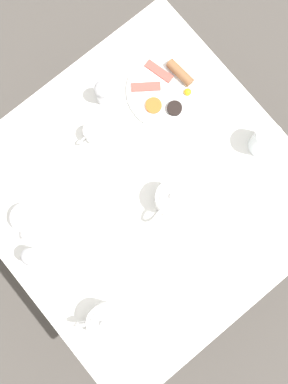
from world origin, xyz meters
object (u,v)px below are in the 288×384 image
object	(u,v)px
creamer_jug	(93,134)
teacup_with_saucer_left	(28,218)
napkin_folded	(82,189)
fork_spare	(36,137)
pepper_grinder	(32,257)
knife_by_plate	(267,224)
spoon_for_tea	(123,245)
fork_by_plate	(214,278)
water_glass_tall	(265,141)
breakfast_plate	(168,90)
teapot_near	(171,199)
salt_grinder	(103,92)
teapot_far	(104,321)

from	to	relation	value
creamer_jug	teacup_with_saucer_left	bearing A→B (deg)	14.06
napkin_folded	fork_spare	xyz separation A→B (m)	(0.01, -0.23, -0.00)
pepper_grinder	fork_spare	size ratio (longest dim) A/B	0.63
knife_by_plate	spoon_for_tea	world-z (taller)	same
fork_by_plate	fork_spare	world-z (taller)	same
spoon_for_tea	napkin_folded	bearing A→B (deg)	-93.06
pepper_grinder	creamer_jug	bearing A→B (deg)	-153.89
pepper_grinder	knife_by_plate	bearing A→B (deg)	148.53
creamer_jug	fork_by_plate	size ratio (longest dim) A/B	0.44
napkin_folded	fork_by_plate	distance (m)	0.50
creamer_jug	napkin_folded	size ratio (longest dim) A/B	0.50
water_glass_tall	napkin_folded	distance (m)	0.60
teacup_with_saucer_left	spoon_for_tea	distance (m)	0.31
breakfast_plate	napkin_folded	size ratio (longest dim) A/B	1.57
creamer_jug	knife_by_plate	bearing A→B (deg)	113.18
knife_by_plate	teapot_near	bearing A→B (deg)	-52.77
creamer_jug	salt_grinder	distance (m)	0.13
water_glass_tall	salt_grinder	bearing A→B (deg)	-56.78
napkin_folded	teacup_with_saucer_left	bearing A→B (deg)	-9.37
water_glass_tall	spoon_for_tea	world-z (taller)	water_glass_tall
teapot_near	salt_grinder	xyz separation A→B (m)	(-0.05, -0.40, 0.01)
teapot_near	fork_spare	size ratio (longest dim) A/B	1.05
fork_by_plate	salt_grinder	bearing A→B (deg)	-98.51
teacup_with_saucer_left	knife_by_plate	size ratio (longest dim) A/B	0.72
teapot_near	teacup_with_saucer_left	bearing A→B (deg)	137.42
breakfast_plate	teapot_far	world-z (taller)	teapot_far
teapot_far	spoon_for_tea	xyz separation A→B (m)	(-0.18, -0.14, -0.05)
teapot_far	breakfast_plate	bearing A→B (deg)	67.45
pepper_grinder	spoon_for_tea	size ratio (longest dim) A/B	0.85
napkin_folded	fork_spare	distance (m)	0.23
spoon_for_tea	fork_by_plate	bearing A→B (deg)	120.88
breakfast_plate	salt_grinder	distance (m)	0.22
pepper_grinder	fork_spare	world-z (taller)	pepper_grinder
teapot_near	teacup_with_saucer_left	size ratio (longest dim) A/B	1.41
teapot_far	napkin_folded	distance (m)	0.41
teacup_with_saucer_left	fork_spare	bearing A→B (deg)	-131.73
pepper_grinder	knife_by_plate	distance (m)	0.74
salt_grinder	breakfast_plate	bearing A→B (deg)	147.71
teacup_with_saucer_left	fork_spare	xyz separation A→B (m)	(-0.18, -0.20, -0.03)
pepper_grinder	fork_spare	bearing A→B (deg)	-127.54
teapot_near	salt_grinder	bearing A→B (deg)	72.05
teapot_near	creamer_jug	xyz separation A→B (m)	(0.05, -0.32, -0.02)
breakfast_plate	teacup_with_saucer_left	world-z (taller)	teacup_with_saucer_left
fork_by_plate	fork_spare	distance (m)	0.73
spoon_for_tea	teacup_with_saucer_left	bearing A→B (deg)	-54.80
teacup_with_saucer_left	fork_by_plate	xyz separation A→B (m)	(-0.33, 0.51, -0.03)
fork_by_plate	napkin_folded	bearing A→B (deg)	-73.31
breakfast_plate	salt_grinder	xyz separation A→B (m)	(0.18, -0.11, 0.05)
teapot_near	water_glass_tall	bearing A→B (deg)	-18.22
creamer_jug	fork_spare	distance (m)	0.19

